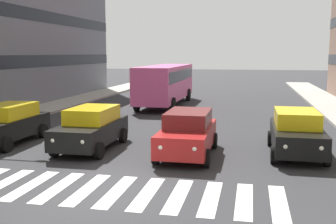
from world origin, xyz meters
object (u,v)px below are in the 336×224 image
at_px(car_1, 188,133).
at_px(bus_behind_traffic, 166,81).
at_px(car_3, 7,123).
at_px(car_0, 296,132).
at_px(car_2, 91,128).

relative_size(car_1, bus_behind_traffic, 0.42).
height_order(car_3, bus_behind_traffic, bus_behind_traffic).
height_order(car_1, bus_behind_traffic, bus_behind_traffic).
xyz_separation_m(car_0, car_2, (8.16, 0.70, 0.00)).
height_order(car_0, bus_behind_traffic, bus_behind_traffic).
xyz_separation_m(car_2, car_3, (4.00, -0.23, 0.00)).
relative_size(car_0, bus_behind_traffic, 0.42).
relative_size(car_0, car_2, 1.00).
xyz_separation_m(car_0, car_3, (12.16, 0.47, 0.00)).
bearing_deg(car_3, car_2, 176.69).
distance_m(car_0, car_3, 12.17).
relative_size(car_0, car_1, 1.00).
bearing_deg(car_3, bus_behind_traffic, -105.45).
distance_m(car_2, bus_behind_traffic, 14.74).
distance_m(car_0, car_2, 8.19).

